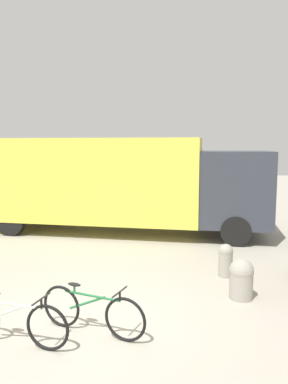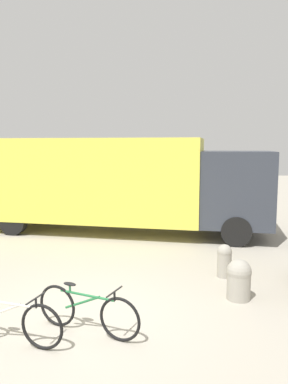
{
  "view_description": "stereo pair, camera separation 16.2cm",
  "coord_description": "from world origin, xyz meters",
  "px_view_note": "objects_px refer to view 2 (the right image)",
  "views": [
    {
      "loc": [
        1.36,
        -5.65,
        2.79
      ],
      "look_at": [
        0.81,
        3.97,
        1.58
      ],
      "focal_mm": 35.0,
      "sensor_mm": 36.0,
      "label": 1
    },
    {
      "loc": [
        1.52,
        -5.64,
        2.79
      ],
      "look_at": [
        0.81,
        3.97,
        1.58
      ],
      "focal_mm": 35.0,
      "sensor_mm": 36.0,
      "label": 2
    }
  ],
  "objects_px": {
    "bicycle_near": "(8,319)",
    "bollard_far_bench": "(224,259)",
    "bollard_near_bench": "(239,279)",
    "delivery_truck": "(112,181)",
    "bicycle_middle": "(87,311)"
  },
  "relations": [
    {
      "from": "bicycle_near",
      "to": "delivery_truck",
      "type": "bearing_deg",
      "value": 100.79
    },
    {
      "from": "bicycle_near",
      "to": "bollard_near_bench",
      "type": "relative_size",
      "value": 2.3
    },
    {
      "from": "bicycle_middle",
      "to": "bollard_far_bench",
      "type": "distance_m",
      "value": 3.52
    },
    {
      "from": "bollard_near_bench",
      "to": "bollard_far_bench",
      "type": "xyz_separation_m",
      "value": [
        -0.1,
        1.17,
        -0.01
      ]
    },
    {
      "from": "bicycle_near",
      "to": "bicycle_middle",
      "type": "height_order",
      "value": "same"
    },
    {
      "from": "delivery_truck",
      "to": "bollard_near_bench",
      "type": "xyz_separation_m",
      "value": [
        3.13,
        -5.19,
        -1.27
      ]
    },
    {
      "from": "delivery_truck",
      "to": "bollard_far_bench",
      "type": "height_order",
      "value": "delivery_truck"
    },
    {
      "from": "bollard_near_bench",
      "to": "delivery_truck",
      "type": "bearing_deg",
      "value": 121.14
    },
    {
      "from": "bicycle_near",
      "to": "bollard_far_bench",
      "type": "bearing_deg",
      "value": 54.81
    },
    {
      "from": "bicycle_near",
      "to": "bicycle_middle",
      "type": "distance_m",
      "value": 1.11
    },
    {
      "from": "bollard_near_bench",
      "to": "bollard_far_bench",
      "type": "relative_size",
      "value": 1.05
    },
    {
      "from": "bicycle_near",
      "to": "bollard_near_bench",
      "type": "distance_m",
      "value": 3.95
    },
    {
      "from": "bollard_far_bench",
      "to": "bicycle_middle",
      "type": "bearing_deg",
      "value": -132.43
    },
    {
      "from": "bicycle_near",
      "to": "bollard_far_bench",
      "type": "xyz_separation_m",
      "value": [
        3.42,
        2.96,
        0.03
      ]
    },
    {
      "from": "bollard_near_bench",
      "to": "bicycle_middle",
      "type": "bearing_deg",
      "value": -149.96
    }
  ]
}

